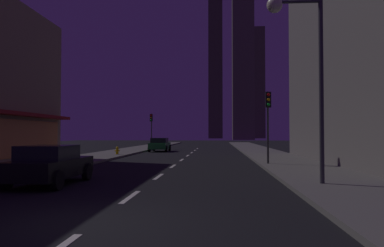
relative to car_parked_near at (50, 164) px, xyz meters
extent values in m
cube|color=black|center=(3.60, 26.35, -0.79)|extent=(78.00, 136.00, 0.10)
cube|color=#605E59|center=(10.60, 26.35, -0.67)|extent=(4.00, 76.00, 0.15)
cube|color=#605E59|center=(-3.40, 26.35, -0.67)|extent=(4.00, 76.00, 0.15)
cube|color=silver|center=(3.60, -2.45, -0.73)|extent=(0.16, 2.20, 0.01)
cube|color=silver|center=(3.60, 2.75, -0.73)|extent=(0.16, 2.20, 0.01)
cube|color=silver|center=(3.60, 7.95, -0.73)|extent=(0.16, 2.20, 0.01)
cube|color=silver|center=(3.60, 13.15, -0.73)|extent=(0.16, 2.20, 0.01)
cube|color=silver|center=(3.60, 18.35, -0.73)|extent=(0.16, 2.20, 0.01)
cube|color=silver|center=(3.60, 23.55, -0.73)|extent=(0.16, 2.20, 0.01)
cube|color=silver|center=(3.60, 28.75, -0.73)|extent=(0.16, 2.20, 0.01)
cube|color=silver|center=(3.60, 33.95, -0.73)|extent=(0.16, 2.20, 0.01)
cube|color=#474335|center=(5.31, 143.70, 29.20)|extent=(5.93, 5.16, 59.88)
cube|color=#615C49|center=(14.36, 105.87, 37.71)|extent=(6.83, 5.83, 76.90)
cube|color=brown|center=(23.32, 149.71, 23.36)|extent=(6.50, 7.83, 48.21)
cube|color=#5E5946|center=(42.54, 125.28, 21.78)|extent=(8.67, 8.38, 45.03)
cube|color=black|center=(0.00, 0.05, -0.13)|extent=(1.80, 4.20, 0.65)
cube|color=black|center=(0.00, -0.15, 0.43)|extent=(1.64, 2.00, 0.55)
cylinder|color=black|center=(-0.88, 1.45, -0.40)|extent=(0.22, 0.68, 0.68)
cylinder|color=black|center=(0.88, 1.45, -0.40)|extent=(0.22, 0.68, 0.68)
cylinder|color=black|center=(-0.88, -1.35, -0.40)|extent=(0.22, 0.68, 0.68)
cylinder|color=black|center=(0.88, -1.35, -0.40)|extent=(0.22, 0.68, 0.68)
sphere|color=white|center=(-0.55, 2.10, -0.08)|extent=(0.18, 0.18, 0.18)
sphere|color=white|center=(0.55, 2.10, -0.08)|extent=(0.18, 0.18, 0.18)
cube|color=#1E722D|center=(0.00, 25.96, -0.13)|extent=(1.80, 4.20, 0.65)
cube|color=black|center=(0.00, 25.76, 0.43)|extent=(1.64, 2.00, 0.55)
cylinder|color=black|center=(-0.88, 27.36, -0.40)|extent=(0.22, 0.68, 0.68)
cylinder|color=black|center=(0.88, 27.36, -0.40)|extent=(0.22, 0.68, 0.68)
cylinder|color=black|center=(-0.88, 24.56, -0.40)|extent=(0.22, 0.68, 0.68)
cylinder|color=black|center=(0.88, 24.56, -0.40)|extent=(0.22, 0.68, 0.68)
sphere|color=white|center=(-0.55, 28.01, -0.08)|extent=(0.18, 0.18, 0.18)
sphere|color=white|center=(0.55, 28.01, -0.08)|extent=(0.18, 0.18, 0.18)
cylinder|color=gold|center=(-2.30, 17.51, -0.32)|extent=(0.22, 0.22, 0.55)
sphere|color=gold|center=(-2.30, 17.51, -0.04)|extent=(0.21, 0.21, 0.21)
cylinder|color=gold|center=(-2.30, 17.51, -0.56)|extent=(0.30, 0.30, 0.06)
cylinder|color=gold|center=(-2.46, 17.51, -0.29)|extent=(0.10, 0.10, 0.10)
cylinder|color=gold|center=(-2.14, 17.51, -0.29)|extent=(0.10, 0.10, 0.10)
cylinder|color=#2D2D2D|center=(9.10, 8.54, 1.51)|extent=(0.12, 0.12, 4.20)
cube|color=black|center=(9.10, 8.34, 3.11)|extent=(0.32, 0.24, 0.90)
sphere|color=red|center=(9.10, 8.21, 3.39)|extent=(0.18, 0.18, 0.18)
sphere|color=#F2B20C|center=(9.10, 8.21, 3.11)|extent=(0.18, 0.18, 0.18)
sphere|color=#19D833|center=(9.10, 8.21, 2.83)|extent=(0.18, 0.18, 0.18)
cylinder|color=#2D2D2D|center=(-1.90, 31.50, 1.51)|extent=(0.12, 0.12, 4.20)
cube|color=black|center=(-1.90, 31.30, 3.11)|extent=(0.32, 0.24, 0.90)
sphere|color=red|center=(-1.90, 31.17, 3.39)|extent=(0.18, 0.18, 0.18)
sphere|color=#F2B20C|center=(-1.90, 31.17, 3.11)|extent=(0.18, 0.18, 0.18)
sphere|color=#19D833|center=(-1.90, 31.17, 2.83)|extent=(0.18, 0.18, 0.18)
cylinder|color=#38383D|center=(9.80, -0.10, 2.66)|extent=(0.16, 0.16, 6.50)
cylinder|color=#38383D|center=(9.00, -0.10, 5.81)|extent=(1.60, 0.12, 0.12)
sphere|color=#FCF7CC|center=(8.20, -0.10, 5.71)|extent=(0.56, 0.56, 0.56)
camera|label=1|loc=(6.17, -13.27, 1.12)|focal=34.62mm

